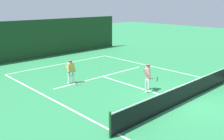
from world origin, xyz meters
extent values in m
plane|color=#297C47|center=(0.00, 0.00, 0.00)|extent=(80.00, 80.00, 0.00)
cube|color=white|center=(0.00, 11.53, 0.00)|extent=(9.61, 0.10, 0.01)
cube|color=white|center=(-4.80, 0.00, 0.00)|extent=(0.10, 23.06, 0.01)
cube|color=white|center=(4.80, 0.00, 0.00)|extent=(0.10, 23.06, 0.01)
cube|color=white|center=(0.00, 6.40, 0.00)|extent=(7.83, 0.10, 0.01)
cube|color=white|center=(0.00, 3.20, 0.00)|extent=(0.10, 6.40, 0.01)
cylinder|color=#1E4723|center=(-5.22, 0.00, 0.54)|extent=(0.09, 0.09, 1.08)
cube|color=black|center=(0.00, 0.00, 0.47)|extent=(10.35, 0.02, 0.94)
cube|color=white|center=(0.00, 0.00, 0.97)|extent=(10.35, 0.03, 0.05)
cylinder|color=silver|center=(0.24, 2.53, 0.41)|extent=(0.28, 0.24, 0.83)
cylinder|color=silver|center=(-0.32, 2.23, 0.41)|extent=(0.32, 0.26, 0.83)
ellipsoid|color=white|center=(0.24, 2.53, 0.04)|extent=(0.28, 0.22, 0.09)
ellipsoid|color=white|center=(-0.32, 2.23, 0.04)|extent=(0.28, 0.22, 0.09)
cube|color=pink|center=(-0.04, 2.38, 1.10)|extent=(0.52, 0.47, 0.60)
cylinder|color=#9E704C|center=(0.17, 2.49, 1.08)|extent=(0.20, 0.17, 0.63)
cylinder|color=#9E704C|center=(-0.24, 2.27, 1.08)|extent=(0.31, 0.46, 0.55)
sphere|color=#9E704C|center=(-0.04, 2.38, 1.52)|extent=(0.22, 0.22, 0.22)
cylinder|color=black|center=(-0.04, 2.38, 1.55)|extent=(0.32, 0.32, 0.04)
cylinder|color=black|center=(-0.17, 2.03, 0.86)|extent=(0.15, 0.24, 0.03)
torus|color=black|center=(-0.01, 1.73, 0.86)|extent=(0.27, 0.16, 0.29)
cylinder|color=silver|center=(-2.29, 6.61, 0.38)|extent=(0.16, 0.16, 0.76)
cylinder|color=silver|center=(-2.60, 6.66, 0.38)|extent=(0.16, 0.16, 0.76)
ellipsoid|color=white|center=(-2.29, 6.61, 0.04)|extent=(0.27, 0.15, 0.09)
ellipsoid|color=white|center=(-2.60, 6.66, 0.04)|extent=(0.27, 0.15, 0.09)
cube|color=#E5B24C|center=(-2.45, 6.64, 1.03)|extent=(0.42, 0.27, 0.54)
cylinder|color=#9E704C|center=(-2.23, 6.60, 1.01)|extent=(0.22, 0.12, 0.59)
cylinder|color=#9E704C|center=(-2.66, 6.67, 1.01)|extent=(0.17, 0.53, 0.43)
sphere|color=#9E704C|center=(-2.45, 6.64, 1.41)|extent=(0.20, 0.20, 0.20)
cylinder|color=black|center=(-2.45, 6.64, 1.45)|extent=(0.25, 0.25, 0.04)
cylinder|color=black|center=(-2.75, 6.43, 0.80)|extent=(0.07, 0.26, 0.03)
torus|color=black|center=(-2.80, 6.10, 0.80)|extent=(0.29, 0.07, 0.29)
sphere|color=#D1E033|center=(1.14, 8.36, 0.03)|extent=(0.07, 0.07, 0.07)
cube|color=#1A3B1E|center=(0.00, 15.12, 1.75)|extent=(18.20, 0.12, 3.51)
camera|label=1|loc=(-11.04, -6.28, 5.00)|focal=40.18mm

